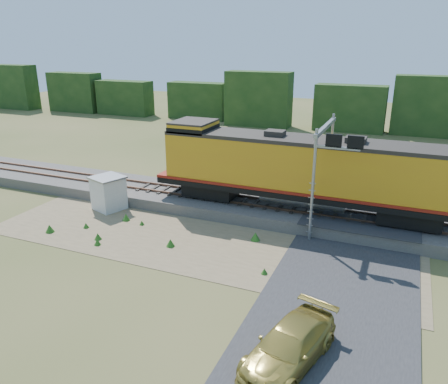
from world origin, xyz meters
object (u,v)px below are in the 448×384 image
at_px(locomotive, 299,169).
at_px(signal_gantry, 328,150).
at_px(car, 289,346).
at_px(shed, 109,193).

xyz_separation_m(locomotive, signal_gantry, (1.80, -0.66, 1.58)).
bearing_deg(signal_gantry, car, -84.60).
bearing_deg(locomotive, car, -77.45).
height_order(locomotive, signal_gantry, signal_gantry).
relative_size(locomotive, car, 4.04).
relative_size(locomotive, signal_gantry, 2.97).
xyz_separation_m(shed, car, (15.80, -10.37, -0.50)).
distance_m(locomotive, car, 14.18).
distance_m(locomotive, shed, 13.37).
bearing_deg(car, locomotive, 117.03).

